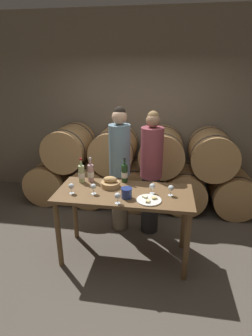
{
  "coord_description": "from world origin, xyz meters",
  "views": [
    {
      "loc": [
        0.45,
        -2.74,
        2.28
      ],
      "look_at": [
        0.0,
        0.14,
        1.16
      ],
      "focal_mm": 28.0,
      "sensor_mm": 36.0,
      "label": 1
    }
  ],
  "objects": [
    {
      "name": "tasting_table",
      "position": [
        0.0,
        0.0,
        0.78
      ],
      "size": [
        1.6,
        0.7,
        0.91
      ],
      "color": "brown",
      "rests_on": "ground_plane"
    },
    {
      "name": "barrel_stack",
      "position": [
        -0.0,
        1.45,
        0.64
      ],
      "size": [
        3.92,
        0.85,
        1.36
      ],
      "color": "tan",
      "rests_on": "ground_plane"
    },
    {
      "name": "wine_glass_center",
      "position": [
        -0.03,
        -0.29,
        1.0
      ],
      "size": [
        0.07,
        0.07,
        0.13
      ],
      "color": "white",
      "rests_on": "tasting_table"
    },
    {
      "name": "bread_basket",
      "position": [
        -0.19,
        0.12,
        0.97
      ],
      "size": [
        0.23,
        0.23,
        0.14
      ],
      "color": "tan",
      "rests_on": "tasting_table"
    },
    {
      "name": "wine_glass_far_left",
      "position": [
        -0.6,
        -0.13,
        1.0
      ],
      "size": [
        0.07,
        0.07,
        0.13
      ],
      "color": "white",
      "rests_on": "tasting_table"
    },
    {
      "name": "person_right",
      "position": [
        0.28,
        0.63,
        0.92
      ],
      "size": [
        0.3,
        0.3,
        1.77
      ],
      "color": "#232326",
      "rests_on": "ground_plane"
    },
    {
      "name": "ground_plane",
      "position": [
        0.0,
        0.0,
        0.0
      ],
      "size": [
        10.0,
        10.0,
        0.0
      ],
      "primitive_type": "plane",
      "color": "#564F44"
    },
    {
      "name": "wine_bottle_white",
      "position": [
        -0.58,
        0.21,
        1.03
      ],
      "size": [
        0.08,
        0.08,
        0.32
      ],
      "color": "#ADBC7F",
      "rests_on": "tasting_table"
    },
    {
      "name": "wine_glass_right",
      "position": [
        0.33,
        0.01,
        1.0
      ],
      "size": [
        0.07,
        0.07,
        0.13
      ],
      "color": "white",
      "rests_on": "tasting_table"
    },
    {
      "name": "stone_wall_back",
      "position": [
        0.0,
        2.0,
        1.6
      ],
      "size": [
        10.0,
        0.12,
        3.2
      ],
      "color": "gray",
      "rests_on": "ground_plane"
    },
    {
      "name": "wine_bottle_rose",
      "position": [
        -0.47,
        0.25,
        1.03
      ],
      "size": [
        0.08,
        0.08,
        0.32
      ],
      "color": "#BC8E93",
      "rests_on": "tasting_table"
    },
    {
      "name": "wine_bottle_red",
      "position": [
        -0.04,
        0.3,
        1.03
      ],
      "size": [
        0.08,
        0.08,
        0.33
      ],
      "color": "#193819",
      "rests_on": "tasting_table"
    },
    {
      "name": "wine_glass_far_right",
      "position": [
        0.54,
        -0.01,
        1.0
      ],
      "size": [
        0.07,
        0.07,
        0.13
      ],
      "color": "white",
      "rests_on": "tasting_table"
    },
    {
      "name": "person_left",
      "position": [
        -0.16,
        0.63,
        0.95
      ],
      "size": [
        0.29,
        0.29,
        1.82
      ],
      "color": "#756651",
      "rests_on": "ground_plane"
    },
    {
      "name": "wine_glass_left",
      "position": [
        -0.34,
        -0.1,
        1.0
      ],
      "size": [
        0.07,
        0.07,
        0.13
      ],
      "color": "white",
      "rests_on": "tasting_table"
    },
    {
      "name": "cheese_plate",
      "position": [
        0.3,
        -0.17,
        0.92
      ],
      "size": [
        0.28,
        0.28,
        0.04
      ],
      "color": "white",
      "rests_on": "tasting_table"
    },
    {
      "name": "blue_crock",
      "position": [
        0.05,
        -0.14,
        0.98
      ],
      "size": [
        0.13,
        0.13,
        0.12
      ],
      "color": "navy",
      "rests_on": "tasting_table"
    }
  ]
}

